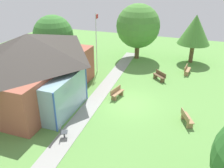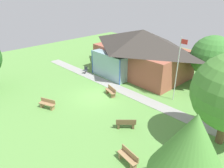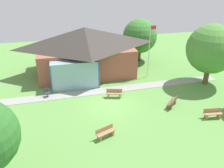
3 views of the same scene
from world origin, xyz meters
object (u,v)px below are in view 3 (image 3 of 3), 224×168
(patio_chair_west, at_px, (47,93))
(bench_front_center, at_px, (105,133))
(bench_rear_near_path, at_px, (114,94))
(bench_lawn_far_right, at_px, (213,114))
(bench_mid_right, at_px, (172,103))
(tree_east_hedge, at_px, (211,49))
(flagpole, at_px, (149,49))
(pavilion, at_px, (85,50))
(tree_behind_pavilion_right, at_px, (140,36))

(patio_chair_west, bearing_deg, bench_front_center, 95.31)
(bench_rear_near_path, distance_m, bench_lawn_far_right, 8.81)
(bench_mid_right, height_order, tree_east_hedge, tree_east_hedge)
(flagpole, distance_m, tree_east_hedge, 6.17)
(pavilion, distance_m, bench_mid_right, 11.62)
(patio_chair_west, distance_m, tree_behind_pavilion_right, 14.09)
(bench_mid_right, distance_m, bench_lawn_far_right, 3.43)
(bench_mid_right, bearing_deg, bench_front_center, 157.39)
(bench_mid_right, bearing_deg, bench_rear_near_path, 103.03)
(pavilion, bearing_deg, bench_lawn_far_right, -52.15)
(bench_front_center, bearing_deg, tree_behind_pavilion_right, -140.34)
(bench_mid_right, xyz_separation_m, tree_behind_pavilion_right, (0.68, 11.77, 2.82))
(bench_front_center, bearing_deg, flagpole, -149.12)
(bench_rear_near_path, distance_m, tree_behind_pavilion_right, 10.87)
(pavilion, xyz_separation_m, bench_front_center, (-0.07, -12.24, -2.32))
(flagpole, distance_m, bench_mid_right, 7.07)
(pavilion, height_order, bench_mid_right, pavilion)
(patio_chair_west, height_order, tree_behind_pavilion_right, tree_behind_pavilion_right)
(bench_rear_near_path, relative_size, tree_east_hedge, 0.25)
(pavilion, distance_m, bench_front_center, 12.46)
(tree_behind_pavilion_right, bearing_deg, bench_lawn_far_right, -82.77)
(bench_mid_right, xyz_separation_m, bench_rear_near_path, (-4.69, 2.75, 0.00))
(bench_rear_near_path, height_order, tree_behind_pavilion_right, tree_behind_pavilion_right)
(bench_front_center, height_order, tree_behind_pavilion_right, tree_behind_pavilion_right)
(pavilion, relative_size, tree_behind_pavilion_right, 2.13)
(bench_rear_near_path, height_order, bench_lawn_far_right, same)
(bench_rear_near_path, distance_m, patio_chair_west, 6.40)
(bench_front_center, distance_m, patio_chair_west, 8.38)
(pavilion, xyz_separation_m, bench_rear_near_path, (1.90, -6.54, -2.32))
(bench_mid_right, distance_m, tree_behind_pavilion_right, 12.13)
(flagpole, height_order, tree_behind_pavilion_right, flagpole)
(bench_mid_right, height_order, patio_chair_west, patio_chair_west)
(pavilion, bearing_deg, flagpole, -23.20)
(tree_behind_pavilion_right, distance_m, tree_east_hedge, 9.47)
(bench_mid_right, distance_m, bench_front_center, 7.28)
(pavilion, height_order, patio_chair_west, pavilion)
(bench_lawn_far_right, bearing_deg, patio_chair_west, -19.73)
(patio_chair_west, relative_size, tree_behind_pavilion_right, 0.16)
(pavilion, xyz_separation_m, bench_lawn_far_right, (9.06, -11.66, -2.32))
(bench_mid_right, bearing_deg, tree_behind_pavilion_right, 40.12)
(bench_rear_near_path, bearing_deg, flagpole, -127.59)
(bench_front_center, height_order, patio_chair_west, patio_chair_west)
(flagpole, relative_size, tree_behind_pavilion_right, 1.10)
(bench_mid_right, relative_size, bench_lawn_far_right, 0.90)
(bench_front_center, relative_size, patio_chair_west, 1.80)
(flagpole, relative_size, bench_rear_near_path, 3.80)
(bench_rear_near_path, bearing_deg, bench_front_center, 84.98)
(flagpole, height_order, bench_lawn_far_right, flagpole)
(bench_mid_right, height_order, tree_behind_pavilion_right, tree_behind_pavilion_right)
(bench_rear_near_path, bearing_deg, bench_lawn_far_right, 158.42)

